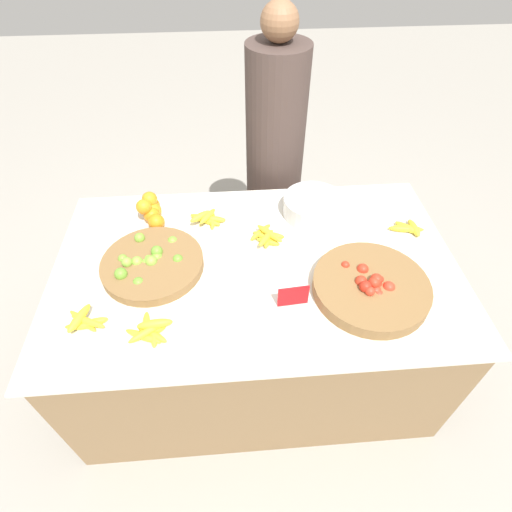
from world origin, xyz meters
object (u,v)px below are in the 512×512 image
Objects in this scene: tomato_basket at (371,287)px; vendor_person at (274,168)px; price_sign at (293,296)px; lime_bowl at (152,263)px; metal_bowl at (313,206)px.

tomato_basket is 1.04m from vendor_person.
price_sign is (-0.33, -0.04, 0.02)m from tomato_basket.
lime_bowl is 0.82m from metal_bowl.
lime_bowl is at bearing 167.13° from tomato_basket.
price_sign reaches higher than tomato_basket.
price_sign is at bearing -92.35° from vendor_person.
lime_bowl is 0.93m from tomato_basket.
lime_bowl is 0.63m from price_sign.
lime_bowl is 1.01m from vendor_person.
metal_bowl is at bearing 105.84° from tomato_basket.
tomato_basket reaches higher than lime_bowl.
price_sign is at bearing -107.80° from metal_bowl.
lime_bowl is at bearing -157.85° from metal_bowl.
tomato_basket is 0.33m from price_sign.
vendor_person reaches higher than tomato_basket.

